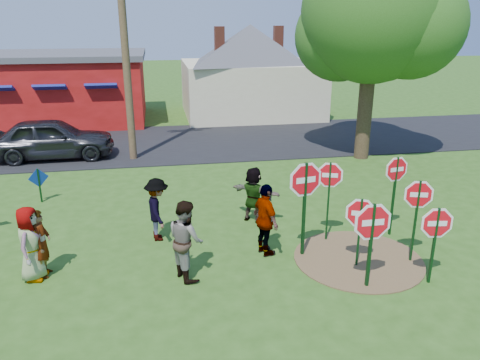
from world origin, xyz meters
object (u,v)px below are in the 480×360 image
Objects in this scene: stop_sign_c at (418,203)px; stop_sign_b at (330,182)px; utility_pole at (124,32)px; stop_sign_d at (396,176)px; person_b at (41,243)px; suv at (52,138)px; stop_sign_a at (360,218)px; leafy_tree at (376,19)px; person_a at (31,244)px.

stop_sign_b is at bearing 153.76° from stop_sign_c.
stop_sign_c is 0.23× the size of utility_pole.
stop_sign_d is at bearing -50.30° from utility_pole.
utility_pole is (1.68, 9.44, 4.39)m from person_b.
stop_sign_a is at bearing -141.78° from suv.
stop_sign_c is at bearing -137.70° from suv.
suv is at bearing 10.64° from person_b.
leafy_tree is at bearing 88.24° from stop_sign_c.
stop_sign_a is 2.26m from stop_sign_d.
leafy_tree is at bearing -8.57° from utility_pole.
stop_sign_a is at bearing -84.46° from person_a.
stop_sign_a reaches higher than suv.
person_a is at bearing -163.37° from stop_sign_a.
person_a is 10.65m from utility_pole.
stop_sign_d is 9.27m from person_a.
stop_sign_a is 7.44m from person_b.
stop_sign_b reaches higher than person_a.
utility_pole is (3.36, -0.65, 4.31)m from suv.
stop_sign_a is 1.45m from stop_sign_c.
stop_sign_c is 1.54m from stop_sign_d.
stop_sign_c reaches higher than stop_sign_a.
leafy_tree is at bearing -54.25° from person_b.
person_b is at bearing 174.52° from stop_sign_d.
stop_sign_c is 1.35× the size of person_b.
person_a is at bearing -169.42° from stop_sign_c.
stop_sign_d is 8.73m from leafy_tree.
person_b is 10.54m from utility_pole.
person_b is at bearing -49.46° from person_a.
leafy_tree is at bearing -44.26° from person_a.
leafy_tree reaches higher than suv.
person_b is at bearing -171.88° from suv.
stop_sign_b is 0.24× the size of utility_pole.
utility_pole is 1.12× the size of leafy_tree.
leafy_tree is (2.54, 7.33, 3.99)m from stop_sign_d.
stop_sign_a is at bearing -62.79° from stop_sign_b.
person_b is at bearing -170.27° from stop_sign_c.
stop_sign_b is (-0.25, 1.47, 0.42)m from stop_sign_a.
suv is at bearing 150.41° from stop_sign_b.
stop_sign_c is 0.25× the size of leafy_tree.
stop_sign_c is at bearing -107.45° from stop_sign_d.
stop_sign_d is 14.29m from suv.
person_a is (-8.99, 0.78, -0.67)m from stop_sign_c.
stop_sign_a is 0.79× the size of stop_sign_d.
stop_sign_d is at bearing 18.48° from stop_sign_b.
person_a is at bearing -101.15° from utility_pole.
stop_sign_c is 13.06m from utility_pole.
stop_sign_d is 0.24× the size of utility_pole.
stop_sign_b is at bearing 171.48° from stop_sign_d.
stop_sign_a is 0.19× the size of utility_pole.
utility_pole is at bearing -8.92° from person_b.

